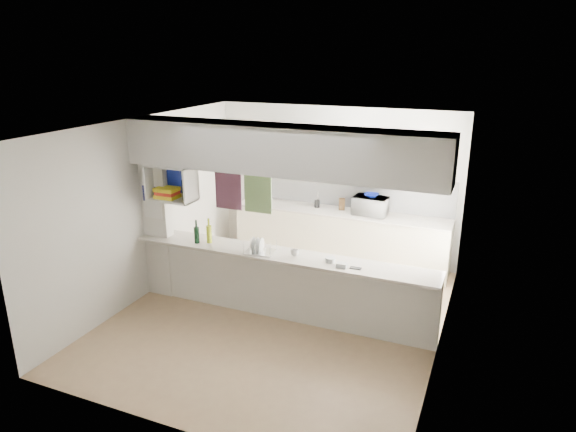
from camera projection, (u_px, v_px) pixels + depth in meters
The scene contains 16 objects.
floor at pixel (279, 316), 7.02m from camera, with size 4.80×4.80×0.00m, color #A27F5E.
ceiling at pixel (278, 125), 6.22m from camera, with size 4.80×4.80×0.00m, color white.
wall_back at pixel (335, 184), 8.73m from camera, with size 4.20×4.20×0.00m, color silver.
wall_left at pixel (146, 208), 7.40m from camera, with size 4.80×4.80×0.00m, color silver.
wall_right at pixel (447, 249), 5.85m from camera, with size 4.80×4.80×0.00m, color silver.
servery_partition at pixel (266, 198), 6.58m from camera, with size 4.20×0.50×2.60m.
cubby_shelf at pixel (172, 185), 7.02m from camera, with size 0.65×0.35×0.50m.
kitchen_run at pixel (339, 216), 8.59m from camera, with size 3.60×0.63×2.24m.
microwave at pixel (371, 206), 8.29m from camera, with size 0.54×0.37×0.30m, color white.
bowl at pixel (372, 195), 8.23m from camera, with size 0.23×0.23×0.06m, color navy.
dish_rack at pixel (260, 246), 6.76m from camera, with size 0.41×0.33×0.21m.
cup at pixel (295, 253), 6.61m from camera, with size 0.11×0.11×0.09m, color white.
wine_bottles at pixel (203, 234), 7.08m from camera, with size 0.22×0.15×0.35m.
plastic_tubs at pixel (336, 262), 6.39m from camera, with size 0.48×0.21×0.06m.
utensil_jar at pixel (317, 204), 8.69m from camera, with size 0.09×0.09×0.13m, color black.
knife_block at pixel (342, 204), 8.55m from camera, with size 0.10×0.08×0.20m, color #4E341B.
Camera 1 is at (2.53, -5.73, 3.46)m, focal length 32.00 mm.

